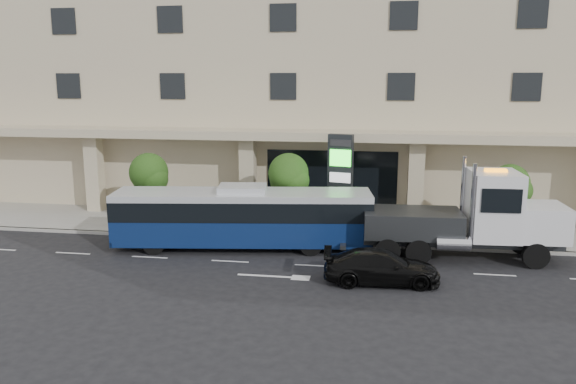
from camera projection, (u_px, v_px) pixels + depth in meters
name	position (u px, v px, depth m)	size (l,w,h in m)	color
ground	(318.00, 256.00, 27.34)	(120.00, 120.00, 0.00)	black
sidewalk	(327.00, 228.00, 32.16)	(120.00, 6.00, 0.15)	gray
curb	(322.00, 243.00, 29.26)	(120.00, 0.30, 0.15)	gray
convention_center	(341.00, 57.00, 40.28)	(60.00, 17.60, 20.00)	#BCB18D
tree_left	(149.00, 175.00, 31.71)	(2.27, 2.20, 4.22)	#422B19
tree_mid	(289.00, 176.00, 30.46)	(2.28, 2.20, 4.38)	#422B19
tree_right	(510.00, 187.00, 28.76)	(2.10, 2.00, 4.04)	#422B19
city_bus	(243.00, 216.00, 28.24)	(13.10, 4.42, 3.26)	black
tow_truck	(472.00, 219.00, 26.54)	(10.53, 2.97, 4.79)	#2D3033
black_sedan	(381.00, 267.00, 23.61)	(1.98, 4.86, 1.41)	black
signage_pylon	(340.00, 182.00, 30.71)	(1.41, 0.79, 5.38)	black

